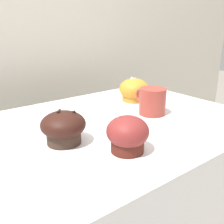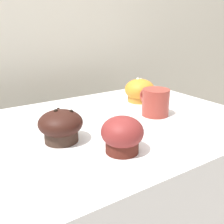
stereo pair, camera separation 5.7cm
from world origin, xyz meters
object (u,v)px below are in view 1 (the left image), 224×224
at_px(muffin_back_right, 128,134).
at_px(coffee_cup, 152,101).
at_px(muffin_front_center, 134,90).
at_px(muffin_back_left, 63,127).

bearing_deg(muffin_back_right, coffee_cup, 32.55).
height_order(muffin_front_center, coffee_cup, muffin_front_center).
relative_size(muffin_front_center, muffin_back_right, 1.14).
distance_m(muffin_front_center, muffin_back_left, 0.43).
bearing_deg(coffee_cup, muffin_back_right, -147.45).
xyz_separation_m(muffin_back_left, coffee_cup, (0.34, 0.02, 0.00)).
height_order(muffin_front_center, muffin_back_left, muffin_front_center).
xyz_separation_m(muffin_front_center, muffin_back_left, (-0.40, -0.17, 0.00)).
relative_size(muffin_front_center, coffee_cup, 0.87).
bearing_deg(coffee_cup, muffin_front_center, 69.17).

